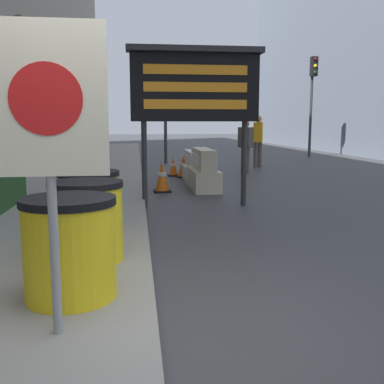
# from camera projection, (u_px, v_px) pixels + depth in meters

# --- Properties ---
(ground_plane) EXTENTS (120.00, 120.00, 0.00)m
(ground_plane) POSITION_uv_depth(u_px,v_px,m) (157.00, 335.00, 3.28)
(ground_plane) COLOR #38383A
(bare_tree) EXTENTS (1.29, 1.66, 3.26)m
(bare_tree) POSITION_uv_depth(u_px,v_px,m) (14.00, 115.00, 8.57)
(bare_tree) COLOR #4C3D2D
(bare_tree) RESTS_ON sidewalk_left
(barrel_drum_foreground) EXTENTS (0.74, 0.74, 0.81)m
(barrel_drum_foreground) POSITION_uv_depth(u_px,v_px,m) (70.00, 247.00, 3.52)
(barrel_drum_foreground) COLOR yellow
(barrel_drum_foreground) RESTS_ON sidewalk_left
(barrel_drum_middle) EXTENTS (0.74, 0.74, 0.81)m
(barrel_drum_middle) POSITION_uv_depth(u_px,v_px,m) (87.00, 221.00, 4.48)
(barrel_drum_middle) COLOR yellow
(barrel_drum_middle) RESTS_ON sidewalk_left
(barrel_drum_back) EXTENTS (0.74, 0.74, 0.81)m
(barrel_drum_back) POSITION_uv_depth(u_px,v_px,m) (89.00, 204.00, 5.42)
(barrel_drum_back) COLOR yellow
(barrel_drum_back) RESTS_ON sidewalk_left
(warning_sign) EXTENTS (0.73, 0.08, 1.98)m
(warning_sign) POSITION_uv_depth(u_px,v_px,m) (48.00, 119.00, 2.74)
(warning_sign) COLOR gray
(warning_sign) RESTS_ON sidewalk_left
(message_board) EXTENTS (2.42, 0.36, 2.86)m
(message_board) POSITION_uv_depth(u_px,v_px,m) (195.00, 87.00, 8.02)
(message_board) COLOR #28282B
(message_board) RESTS_ON ground_plane
(jersey_barrier_cream) EXTENTS (0.59, 1.77, 0.94)m
(jersey_barrier_cream) POSITION_uv_depth(u_px,v_px,m) (203.00, 171.00, 10.51)
(jersey_barrier_cream) COLOR beige
(jersey_barrier_cream) RESTS_ON ground_plane
(jersey_barrier_white) EXTENTS (0.56, 1.74, 0.77)m
(jersey_barrier_white) POSITION_uv_depth(u_px,v_px,m) (193.00, 166.00, 12.50)
(jersey_barrier_white) COLOR silver
(jersey_barrier_white) RESTS_ON ground_plane
(traffic_cone_near) EXTENTS (0.32, 0.32, 0.56)m
(traffic_cone_near) POSITION_uv_depth(u_px,v_px,m) (173.00, 167.00, 13.13)
(traffic_cone_near) COLOR black
(traffic_cone_near) RESTS_ON ground_plane
(traffic_cone_mid) EXTENTS (0.39, 0.39, 0.70)m
(traffic_cone_mid) POSITION_uv_depth(u_px,v_px,m) (162.00, 177.00, 10.07)
(traffic_cone_mid) COLOR black
(traffic_cone_mid) RESTS_ON ground_plane
(traffic_cone_far) EXTENTS (0.36, 0.36, 0.63)m
(traffic_cone_far) POSITION_uv_depth(u_px,v_px,m) (183.00, 166.00, 12.82)
(traffic_cone_far) COLOR black
(traffic_cone_far) RESTS_ON ground_plane
(traffic_light_near_curb) EXTENTS (0.28, 0.44, 3.42)m
(traffic_light_near_curb) POSITION_uv_depth(u_px,v_px,m) (165.00, 98.00, 16.93)
(traffic_light_near_curb) COLOR #2D2D30
(traffic_light_near_curb) RESTS_ON ground_plane
(traffic_light_far_side) EXTENTS (0.28, 0.45, 4.43)m
(traffic_light_far_side) POSITION_uv_depth(u_px,v_px,m) (313.00, 86.00, 19.99)
(traffic_light_far_side) COLOR #2D2D30
(traffic_light_far_side) RESTS_ON ground_plane
(pedestrian_worker) EXTENTS (0.44, 0.54, 1.80)m
(pedestrian_worker) POSITION_uv_depth(u_px,v_px,m) (258.00, 137.00, 15.71)
(pedestrian_worker) COLOR #514C42
(pedestrian_worker) RESTS_ON ground_plane
(pedestrian_passerby) EXTENTS (0.46, 0.49, 1.63)m
(pedestrian_passerby) POSITION_uv_depth(u_px,v_px,m) (246.00, 142.00, 13.90)
(pedestrian_passerby) COLOR #514C42
(pedestrian_passerby) RESTS_ON ground_plane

